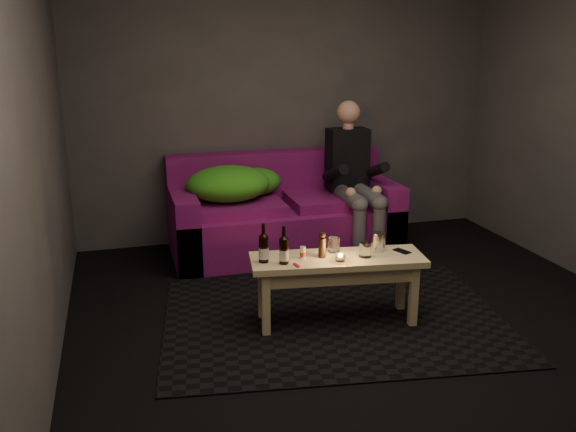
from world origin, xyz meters
name	(u,v)px	position (x,y,z in m)	size (l,w,h in m)	color
floor	(381,335)	(0.00, 0.00, 0.00)	(4.50, 4.50, 0.00)	black
room	(362,75)	(0.00, 0.47, 1.64)	(4.50, 4.50, 4.50)	silver
rug	(334,318)	(-0.21, 0.32, 0.01)	(2.32, 1.69, 0.01)	black
sofa	(283,217)	(-0.17, 1.82, 0.31)	(2.01, 0.90, 0.86)	#750F61
green_blanket	(233,184)	(-0.62, 1.81, 0.65)	(0.88, 0.60, 0.30)	#339A1C
person	(354,175)	(0.44, 1.66, 0.69)	(0.36, 0.83, 1.34)	black
coffee_table	(337,269)	(-0.21, 0.27, 0.39)	(1.20, 0.53, 0.47)	#DFC882
beer_bottle_a	(264,248)	(-0.71, 0.31, 0.57)	(0.07, 0.07, 0.26)	black
beer_bottle_b	(284,250)	(-0.59, 0.25, 0.57)	(0.06, 0.06, 0.25)	black
salt_shaker	(303,252)	(-0.44, 0.31, 0.51)	(0.04, 0.04, 0.08)	silver
pepper_mill	(322,248)	(-0.32, 0.29, 0.54)	(0.05, 0.05, 0.13)	black
tumbler_back	(334,245)	(-0.20, 0.37, 0.52)	(0.08, 0.08, 0.10)	white
tealight	(340,257)	(-0.22, 0.19, 0.50)	(0.07, 0.07, 0.05)	white
tumbler_front	(365,250)	(-0.04, 0.22, 0.52)	(0.08, 0.08, 0.10)	white
steel_cup	(379,242)	(0.10, 0.31, 0.54)	(0.09, 0.09, 0.13)	silver
smartphone	(402,251)	(0.25, 0.25, 0.48)	(0.06, 0.12, 0.01)	black
red_lighter	(296,265)	(-0.53, 0.18, 0.48)	(0.02, 0.07, 0.01)	red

